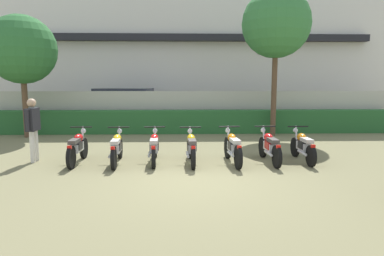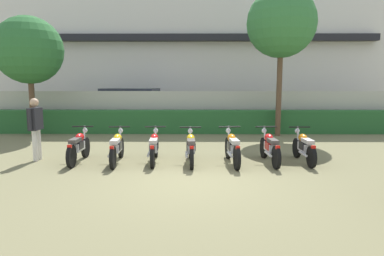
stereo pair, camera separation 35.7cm
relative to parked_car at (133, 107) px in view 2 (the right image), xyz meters
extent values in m
plane|color=olive|center=(3.03, -9.70, -0.94)|extent=(60.00, 60.00, 0.00)
cube|color=silver|center=(3.03, 4.78, 3.22)|extent=(23.51, 6.00, 8.32)
cube|color=black|center=(3.03, 1.53, 3.64)|extent=(19.75, 0.50, 0.36)
cube|color=#BCB7A8|center=(3.03, -1.79, -0.04)|extent=(22.33, 0.30, 1.80)
cube|color=#28602D|center=(3.03, -2.49, -0.44)|extent=(17.87, 0.70, 0.99)
cube|color=#9EA3A8|center=(0.05, -0.01, -0.20)|extent=(4.71, 2.44, 1.00)
cube|color=#2D333D|center=(-0.15, 0.02, 0.63)|extent=(2.90, 2.05, 0.65)
cylinder|color=black|center=(1.74, 0.70, -0.60)|extent=(0.70, 0.31, 0.68)
cylinder|color=black|center=(1.49, -1.14, -0.60)|extent=(0.70, 0.31, 0.68)
cylinder|color=black|center=(-1.39, 1.12, -0.60)|extent=(0.70, 0.31, 0.68)
cylinder|color=black|center=(-1.63, -0.71, -0.60)|extent=(0.70, 0.31, 0.68)
cylinder|color=brown|center=(-3.47, -3.46, 0.33)|extent=(0.22, 0.22, 2.52)
sphere|color=#2D6B33|center=(-3.47, -3.46, 2.52)|extent=(2.66, 2.66, 2.66)
cylinder|color=brown|center=(6.53, -3.26, 0.84)|extent=(0.22, 0.22, 3.56)
sphere|color=#387A3D|center=(6.53, -3.26, 3.59)|extent=(2.74, 2.74, 2.74)
cylinder|color=black|center=(-0.09, -7.35, -0.64)|extent=(0.10, 0.60, 0.60)
cylinder|color=black|center=(-0.06, -8.57, -0.64)|extent=(0.10, 0.60, 0.60)
cube|color=silver|center=(-0.07, -8.01, -0.49)|extent=(0.21, 0.60, 0.22)
ellipsoid|color=red|center=(-0.08, -7.84, -0.26)|extent=(0.23, 0.45, 0.22)
cube|color=#4C4742|center=(-0.07, -8.24, -0.28)|extent=(0.21, 0.52, 0.10)
cube|color=red|center=(-0.06, -8.67, -0.36)|extent=(0.10, 0.08, 0.08)
cylinder|color=silver|center=(-0.09, -7.44, -0.32)|extent=(0.06, 0.23, 0.65)
cylinder|color=black|center=(-0.08, -7.53, 0.00)|extent=(0.60, 0.05, 0.04)
sphere|color=silver|center=(-0.09, -7.33, -0.14)|extent=(0.14, 0.14, 0.14)
cylinder|color=silver|center=(-0.19, -8.26, -0.62)|extent=(0.08, 0.55, 0.07)
cube|color=black|center=(-0.07, -8.06, -0.44)|extent=(0.25, 0.37, 0.20)
cylinder|color=black|center=(0.95, -7.36, -0.65)|extent=(0.13, 0.59, 0.58)
cylinder|color=black|center=(1.03, -8.68, -0.65)|extent=(0.13, 0.59, 0.58)
cube|color=silver|center=(1.00, -8.07, -0.50)|extent=(0.24, 0.61, 0.22)
ellipsoid|color=yellow|center=(0.99, -7.90, -0.27)|extent=(0.25, 0.45, 0.22)
cube|color=beige|center=(1.01, -8.30, -0.29)|extent=(0.23, 0.53, 0.10)
cube|color=red|center=(1.04, -8.78, -0.37)|extent=(0.10, 0.09, 0.08)
cylinder|color=silver|center=(0.96, -7.45, -0.33)|extent=(0.06, 0.23, 0.65)
cylinder|color=black|center=(0.96, -7.54, -0.01)|extent=(0.60, 0.07, 0.04)
sphere|color=silver|center=(0.95, -7.34, -0.15)|extent=(0.14, 0.14, 0.14)
cylinder|color=silver|center=(0.89, -8.33, -0.63)|extent=(0.10, 0.55, 0.07)
cube|color=black|center=(1.00, -8.12, -0.45)|extent=(0.26, 0.37, 0.20)
cylinder|color=black|center=(1.96, -7.26, -0.66)|extent=(0.12, 0.57, 0.56)
cylinder|color=black|center=(2.03, -8.57, -0.66)|extent=(0.12, 0.57, 0.56)
cube|color=silver|center=(2.00, -7.97, -0.51)|extent=(0.23, 0.61, 0.22)
ellipsoid|color=red|center=(1.99, -7.80, -0.28)|extent=(0.24, 0.45, 0.22)
cube|color=#B2ADA3|center=(2.01, -8.20, -0.30)|extent=(0.22, 0.53, 0.10)
cube|color=red|center=(2.03, -8.67, -0.38)|extent=(0.10, 0.08, 0.08)
cylinder|color=silver|center=(1.97, -7.35, -0.34)|extent=(0.06, 0.23, 0.65)
cylinder|color=black|center=(1.97, -7.44, -0.02)|extent=(0.60, 0.06, 0.04)
sphere|color=silver|center=(1.96, -7.24, -0.16)|extent=(0.14, 0.14, 0.14)
cylinder|color=silver|center=(1.89, -8.22, -0.64)|extent=(0.10, 0.55, 0.07)
cube|color=black|center=(2.00, -8.02, -0.46)|extent=(0.26, 0.37, 0.20)
cylinder|color=black|center=(2.98, -7.45, -0.64)|extent=(0.11, 0.59, 0.59)
cylinder|color=black|center=(3.03, -8.69, -0.64)|extent=(0.11, 0.59, 0.59)
cube|color=silver|center=(3.01, -8.12, -0.49)|extent=(0.22, 0.61, 0.22)
ellipsoid|color=yellow|center=(3.00, -7.95, -0.26)|extent=(0.24, 0.45, 0.22)
cube|color=#4C4742|center=(3.02, -8.35, -0.28)|extent=(0.22, 0.53, 0.10)
cube|color=red|center=(3.03, -8.79, -0.36)|extent=(0.10, 0.08, 0.08)
cylinder|color=silver|center=(2.99, -7.54, -0.32)|extent=(0.06, 0.23, 0.65)
cylinder|color=black|center=(2.99, -7.63, 0.00)|extent=(0.60, 0.06, 0.04)
sphere|color=silver|center=(2.98, -7.43, -0.14)|extent=(0.14, 0.14, 0.14)
cylinder|color=silver|center=(2.90, -8.37, -0.62)|extent=(0.09, 0.55, 0.07)
cube|color=black|center=(3.01, -8.17, -0.44)|extent=(0.25, 0.37, 0.20)
cylinder|color=black|center=(4.08, -7.46, -0.63)|extent=(0.13, 0.62, 0.61)
cylinder|color=black|center=(4.17, -8.74, -0.63)|extent=(0.13, 0.62, 0.61)
cube|color=silver|center=(4.13, -8.15, -0.48)|extent=(0.24, 0.61, 0.22)
ellipsoid|color=orange|center=(4.11, -7.98, -0.25)|extent=(0.25, 0.45, 0.22)
cube|color=beige|center=(4.14, -8.38, -0.27)|extent=(0.24, 0.53, 0.10)
cube|color=red|center=(4.18, -8.84, -0.35)|extent=(0.11, 0.09, 0.08)
cylinder|color=silver|center=(4.08, -7.55, -0.31)|extent=(0.07, 0.23, 0.65)
cylinder|color=black|center=(4.09, -7.64, 0.01)|extent=(0.60, 0.08, 0.04)
sphere|color=silver|center=(4.07, -7.44, -0.13)|extent=(0.14, 0.14, 0.14)
cylinder|color=silver|center=(4.02, -8.41, -0.61)|extent=(0.11, 0.55, 0.07)
cube|color=black|center=(4.13, -8.20, -0.43)|extent=(0.27, 0.38, 0.20)
cylinder|color=black|center=(5.12, -7.37, -0.64)|extent=(0.12, 0.60, 0.60)
cylinder|color=black|center=(5.18, -8.65, -0.64)|extent=(0.12, 0.60, 0.60)
cube|color=silver|center=(5.15, -8.06, -0.49)|extent=(0.23, 0.61, 0.22)
ellipsoid|color=red|center=(5.14, -7.89, -0.26)|extent=(0.24, 0.45, 0.22)
cube|color=#4C4742|center=(5.16, -8.29, -0.28)|extent=(0.22, 0.53, 0.10)
cube|color=red|center=(5.18, -8.75, -0.36)|extent=(0.10, 0.08, 0.08)
cylinder|color=silver|center=(5.13, -7.46, -0.32)|extent=(0.06, 0.23, 0.65)
cylinder|color=black|center=(5.13, -7.55, 0.00)|extent=(0.60, 0.06, 0.04)
sphere|color=silver|center=(5.12, -7.35, -0.14)|extent=(0.14, 0.14, 0.14)
cylinder|color=silver|center=(5.04, -8.32, -0.62)|extent=(0.09, 0.55, 0.07)
cube|color=#A51414|center=(5.15, -8.11, -0.44)|extent=(0.26, 0.37, 0.20)
cylinder|color=black|center=(6.10, -7.31, -0.65)|extent=(0.10, 0.57, 0.57)
cylinder|color=black|center=(6.11, -8.53, -0.65)|extent=(0.10, 0.57, 0.57)
cube|color=silver|center=(6.11, -7.97, -0.50)|extent=(0.21, 0.60, 0.22)
ellipsoid|color=orange|center=(6.11, -7.80, -0.27)|extent=(0.22, 0.44, 0.22)
cube|color=beige|center=(6.11, -8.20, -0.29)|extent=(0.20, 0.52, 0.10)
cube|color=red|center=(6.11, -8.63, -0.37)|extent=(0.10, 0.08, 0.08)
cylinder|color=silver|center=(6.10, -7.40, -0.33)|extent=(0.05, 0.23, 0.65)
cylinder|color=black|center=(6.10, -7.49, -0.01)|extent=(0.60, 0.04, 0.04)
sphere|color=silver|center=(6.10, -7.29, -0.15)|extent=(0.14, 0.14, 0.14)
cylinder|color=silver|center=(5.99, -8.22, -0.63)|extent=(0.08, 0.55, 0.07)
cube|color=black|center=(6.11, -8.02, -0.45)|extent=(0.24, 0.36, 0.20)
cylinder|color=silver|center=(-1.34, -7.62, -0.50)|extent=(0.13, 0.13, 0.87)
cylinder|color=silver|center=(-1.34, -7.85, -0.50)|extent=(0.13, 0.13, 0.87)
cube|color=#232328|center=(-1.34, -7.73, 0.24)|extent=(0.22, 0.51, 0.62)
cylinder|color=#232328|center=(-1.34, -7.43, 0.26)|extent=(0.09, 0.09, 0.59)
cylinder|color=#232328|center=(-1.34, -8.04, 0.26)|extent=(0.09, 0.09, 0.59)
sphere|color=tan|center=(-1.34, -7.73, 0.70)|extent=(0.24, 0.24, 0.24)
camera|label=1|loc=(2.75, -16.99, 1.25)|focal=31.44mm
camera|label=2|loc=(3.11, -17.00, 1.25)|focal=31.44mm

